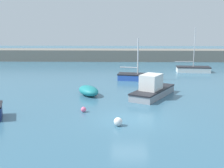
{
  "coord_description": "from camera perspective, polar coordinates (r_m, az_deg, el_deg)",
  "views": [
    {
      "loc": [
        -0.7,
        -20.29,
        6.6
      ],
      "look_at": [
        -1.37,
        7.15,
        0.92
      ],
      "focal_mm": 50.0,
      "sensor_mm": 36.0,
      "label": 1
    }
  ],
  "objects": [
    {
      "name": "ground_plane",
      "position": [
        21.38,
        3.24,
        -6.59
      ],
      "size": [
        120.0,
        120.0,
        0.2
      ],
      "primitive_type": "cube",
      "color": "#38667F"
    },
    {
      "name": "open_tender_yellow",
      "position": [
        27.72,
        -4.32,
        -1.22
      ],
      "size": [
        2.61,
        3.11,
        0.85
      ],
      "rotation": [
        0.0,
        0.0,
        2.07
      ],
      "color": "teal",
      "rests_on": "ground_plane"
    },
    {
      "name": "harbor_breakwater",
      "position": [
        51.33,
        2.19,
        5.31
      ],
      "size": [
        54.26,
        3.44,
        1.82
      ],
      "primitive_type": "cube",
      "color": "slate",
      "rests_on": "ground_plane"
    },
    {
      "name": "mooring_buoy_white",
      "position": [
        19.83,
        1.13,
        -6.9
      ],
      "size": [
        0.55,
        0.55,
        0.55
      ],
      "primitive_type": "sphere",
      "color": "white",
      "rests_on": "ground_plane"
    },
    {
      "name": "mooring_buoy_pink",
      "position": [
        22.82,
        -5.23,
        -4.66
      ],
      "size": [
        0.39,
        0.39,
        0.39
      ],
      "primitive_type": "sphere",
      "color": "#EA668C",
      "rests_on": "ground_plane"
    },
    {
      "name": "motorboat_with_cabin",
      "position": [
        27.29,
        7.35,
        -0.93
      ],
      "size": [
        4.45,
        5.91,
        2.02
      ],
      "rotation": [
        0.0,
        0.0,
        1.06
      ],
      "color": "gray",
      "rests_on": "ground_plane"
    },
    {
      "name": "sailboat_tall_mast",
      "position": [
        41.28,
        14.62,
        2.64
      ],
      "size": [
        4.5,
        1.96,
        5.63
      ],
      "rotation": [
        0.0,
        0.0,
        6.23
      ],
      "color": "white",
      "rests_on": "ground_plane"
    },
    {
      "name": "sailboat_twin_hulled",
      "position": [
        34.75,
        4.69,
        1.36
      ],
      "size": [
        4.55,
        2.38,
        4.64
      ],
      "rotation": [
        0.0,
        0.0,
        6.12
      ],
      "color": "#2D56B7",
      "rests_on": "ground_plane"
    }
  ]
}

